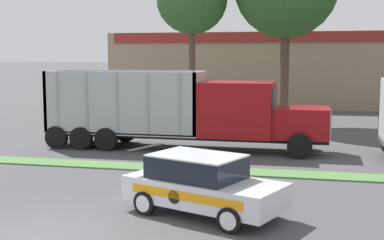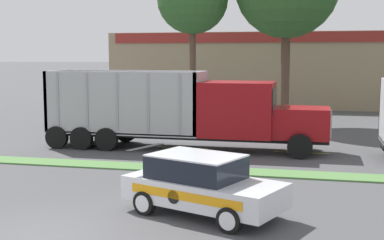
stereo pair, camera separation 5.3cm
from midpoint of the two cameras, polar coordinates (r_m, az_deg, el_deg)
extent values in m
plane|color=#474749|center=(13.56, -15.51, -11.70)|extent=(600.00, 600.00, 0.00)
cube|color=#517F42|center=(20.54, -4.93, -5.02)|extent=(120.00, 1.22, 0.06)
cube|color=yellow|center=(26.63, -12.30, -2.45)|extent=(2.40, 0.14, 0.01)
cube|color=yellow|center=(24.81, -0.95, -2.98)|extent=(2.40, 0.14, 0.01)
cube|color=yellow|center=(24.08, 11.64, -3.42)|extent=(2.40, 0.14, 0.01)
cube|color=black|center=(24.46, -0.64, -1.68)|extent=(12.76, 1.42, 0.18)
cube|color=maroon|center=(23.67, 11.64, -0.28)|extent=(2.39, 2.11, 1.32)
cube|color=#B7B7BC|center=(23.67, 14.61, -0.37)|extent=(0.06, 1.80, 1.12)
cube|color=maroon|center=(23.84, 4.95, 1.19)|extent=(3.20, 2.58, 2.40)
cube|color=black|center=(23.63, 8.85, 2.11)|extent=(0.04, 2.19, 1.08)
cylinder|color=silver|center=(23.27, 0.52, 2.58)|extent=(0.14, 0.14, 1.22)
cube|color=#ADADB2|center=(25.24, -6.81, -1.12)|extent=(7.18, 2.58, 0.12)
cube|color=#ADADB2|center=(24.11, 1.01, 1.89)|extent=(0.16, 2.58, 2.79)
cube|color=#ADADB2|center=(26.49, -14.01, 2.14)|extent=(0.16, 2.58, 2.79)
cube|color=#ADADB2|center=(23.96, -7.84, 1.79)|extent=(7.18, 0.16, 2.79)
cube|color=#ADADB2|center=(26.22, -5.95, 2.26)|extent=(7.18, 0.16, 2.79)
cube|color=#99999E|center=(25.04, -14.07, 1.87)|extent=(0.10, 0.04, 2.65)
cube|color=#99999E|center=(24.42, -11.07, 1.83)|extent=(0.10, 0.04, 2.65)
cube|color=#99999E|center=(23.87, -7.93, 1.77)|extent=(0.10, 0.04, 2.65)
cube|color=#99999E|center=(23.39, -4.64, 1.71)|extent=(0.10, 0.04, 2.65)
cube|color=#99999E|center=(22.99, -1.24, 1.64)|extent=(0.10, 0.04, 2.65)
cylinder|color=black|center=(22.53, 11.50, -2.80)|extent=(1.04, 0.30, 1.04)
cylinder|color=black|center=(25.04, 11.68, -1.84)|extent=(1.04, 0.30, 1.04)
cylinder|color=black|center=(25.32, -14.16, -1.80)|extent=(1.04, 0.30, 1.04)
cylinder|color=black|center=(27.58, -11.74, -1.04)|extent=(1.04, 0.30, 1.04)
cylinder|color=black|center=(24.79, -11.66, -1.92)|extent=(1.04, 0.30, 1.04)
cylinder|color=black|center=(27.09, -9.41, -1.13)|extent=(1.04, 0.30, 1.04)
cylinder|color=black|center=(24.31, -9.05, -2.04)|extent=(1.04, 0.30, 1.04)
cylinder|color=black|center=(26.65, -6.99, -1.22)|extent=(1.04, 0.30, 1.04)
cube|color=silver|center=(14.44, 1.41, -7.59)|extent=(4.67, 3.32, 0.66)
cube|color=black|center=(14.43, 0.56, -5.03)|extent=(2.79, 2.41, 0.60)
cube|color=silver|center=(14.37, 0.56, -3.79)|extent=(2.79, 2.41, 0.04)
cube|color=black|center=(15.41, -4.92, -2.93)|extent=(0.74, 1.48, 0.03)
cube|color=orange|center=(13.66, -0.81, -8.15)|extent=(3.18, 1.26, 0.23)
cylinder|color=black|center=(13.85, -1.91, -8.21)|extent=(0.34, 0.14, 0.36)
cylinder|color=black|center=(13.12, 4.11, -10.60)|extent=(0.68, 0.42, 0.65)
cylinder|color=silver|center=(13.03, 3.87, -10.72)|extent=(0.43, 0.18, 0.46)
cylinder|color=black|center=(14.64, 7.77, -8.78)|extent=(0.68, 0.42, 0.65)
cylinder|color=silver|center=(14.73, 7.95, -8.68)|extent=(0.43, 0.18, 0.46)
cylinder|color=black|center=(14.58, -4.98, -8.80)|extent=(0.68, 0.42, 0.65)
cylinder|color=silver|center=(14.50, -5.25, -8.89)|extent=(0.43, 0.18, 0.46)
cylinder|color=black|center=(15.96, -0.80, -7.38)|extent=(0.68, 0.42, 0.65)
cylinder|color=silver|center=(16.05, -0.58, -7.31)|extent=(0.43, 0.18, 0.46)
cube|color=#9E896B|center=(48.67, 8.29, 5.43)|extent=(25.87, 12.00, 6.11)
cube|color=maroon|center=(42.65, 7.63, 8.74)|extent=(24.58, 0.10, 0.80)
cylinder|color=brown|center=(33.65, 9.94, 5.28)|extent=(0.56, 0.56, 6.72)
cylinder|color=brown|center=(33.60, 0.11, 5.23)|extent=(0.40, 0.40, 6.55)
camera|label=1|loc=(0.03, -89.92, 0.01)|focal=50.00mm
camera|label=2|loc=(0.03, 90.08, -0.01)|focal=50.00mm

